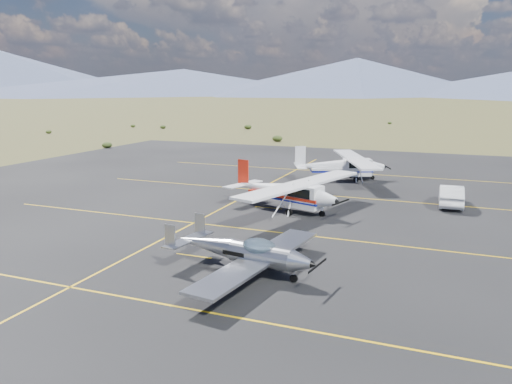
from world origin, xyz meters
The scene contains 6 objects.
ground centered at (0.00, 0.00, 0.00)m, with size 1600.00×1600.00×0.00m, color #383D1C.
apron centered at (0.00, 7.00, 0.00)m, with size 72.00×72.00×0.02m, color black.
aircraft_low_wing centered at (0.34, -4.66, 1.01)m, with size 7.06×9.78×2.11m.
aircraft_cessna centered at (-1.68, 7.32, 1.41)m, with size 8.52×12.42×3.17m.
aircraft_plain centered at (-0.51, 20.01, 1.39)m, with size 8.90×11.95×3.12m.
sedan centered at (8.95, 12.92, 0.77)m, with size 1.60×4.58×1.51m, color silver.
Camera 1 is at (8.76, -24.67, 8.43)m, focal length 35.00 mm.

